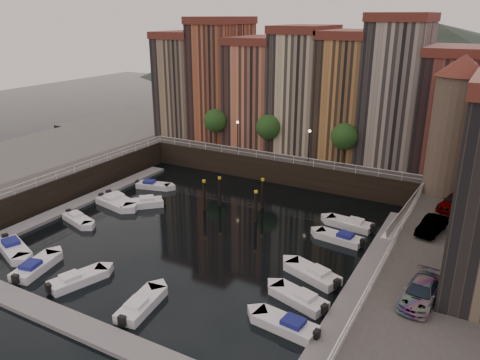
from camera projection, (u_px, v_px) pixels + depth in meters
The scene contains 31 objects.
ground at pixel (205, 231), 46.35m from camera, with size 200.00×200.00×0.00m, color black.
quay_far at pixel (304, 153), 67.26m from camera, with size 80.00×20.00×3.00m, color black.
quay_left at pixel (4, 177), 57.01m from camera, with size 20.00×36.00×3.00m, color black.
dock_left at pixel (80, 203), 52.88m from camera, with size 2.00×28.00×0.35m, color gray.
dock_right at pixel (366, 276), 38.06m from camera, with size 2.00×28.00×0.35m, color gray.
dock_near at pixel (71, 323), 32.29m from camera, with size 30.00×2.00×0.35m, color gray.
mountains at pixel (420, 60), 133.51m from camera, with size 145.00×100.00×18.00m.
far_terrace at pixel (324, 91), 60.52m from camera, with size 48.70×10.30×17.50m.
corner_tower at pixel (455, 124), 45.73m from camera, with size 5.20×5.20×13.80m.
promenade_trees at pixel (273, 128), 59.74m from camera, with size 21.20×3.20×5.20m.
street_lamps at pixel (272, 135), 59.00m from camera, with size 10.36×0.36×4.18m.
railings at pixel (230, 181), 49.10m from camera, with size 36.08×34.04×0.52m.
gangway at pixel (406, 212), 46.12m from camera, with size 2.78×8.32×3.73m.
mooring_pilings at pixel (235, 197), 50.46m from camera, with size 6.72×3.98×3.78m.
boat_left_0 at pixel (13, 249), 42.00m from camera, with size 5.19×3.41×1.17m.
boat_left_1 at pixel (78, 219), 48.19m from camera, with size 4.48×2.64×1.00m.
boat_left_2 at pixel (114, 203), 52.26m from camera, with size 5.07×2.67×1.14m.
boat_left_3 at pixel (119, 201), 52.76m from camera, with size 5.34×3.45×1.20m.
boat_left_4 at pixel (153, 185), 57.72m from camera, with size 4.54×2.60×1.02m.
boat_right_0 at pixel (287, 325), 31.76m from camera, with size 4.90×2.25×1.10m.
boat_right_1 at pixel (300, 298), 34.72m from camera, with size 4.90×2.97×1.10m.
boat_right_2 at pixel (313, 274), 37.94m from camera, with size 5.16×3.36×1.16m.
boat_right_3 at pixel (340, 238), 44.11m from camera, with size 4.71×2.16×1.06m.
boat_right_4 at pixel (351, 224), 47.02m from camera, with size 4.91×2.21×1.11m.
boat_near_0 at pixel (36, 267), 39.04m from camera, with size 2.75×5.04×1.13m.
boat_near_1 at pixel (77, 280), 37.19m from camera, with size 3.06×4.88×1.10m.
boat_near_2 at pixel (141, 305), 33.93m from camera, with size 2.39×4.99×1.12m.
car_a at pixel (456, 203), 43.36m from camera, with size 1.88×4.68×1.60m, color gray.
car_b at pixel (432, 226), 38.81m from camera, with size 1.41×4.04×1.33m, color gray.
car_c at pixel (420, 294), 29.46m from camera, with size 1.91×4.70×1.36m, color gray.
boat_extra_134 at pixel (142, 203), 52.15m from camera, with size 4.78×4.70×1.18m.
Camera 1 is at (23.38, -35.02, 20.31)m, focal length 35.00 mm.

